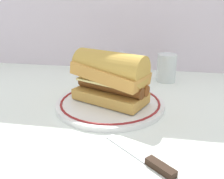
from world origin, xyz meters
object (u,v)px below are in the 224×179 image
plate (112,103)px  sausage_sandwich (112,76)px  drinking_glass (166,70)px  butter_knife (144,157)px  salt_shaker (121,63)px

plate → sausage_sandwich: size_ratio=1.35×
plate → drinking_glass: drinking_glass is taller
drinking_glass → butter_knife: (-0.05, -0.44, -0.03)m
sausage_sandwich → butter_knife: sausage_sandwich is taller
sausage_sandwich → drinking_glass: (0.14, 0.23, -0.04)m
sausage_sandwich → butter_knife: (0.09, -0.21, -0.08)m
salt_shaker → drinking_glass: bearing=-19.6°
salt_shaker → butter_knife: salt_shaker is taller
salt_shaker → butter_knife: 0.51m
butter_knife → drinking_glass: bearing=83.6°
drinking_glass → salt_shaker: bearing=160.4°
sausage_sandwich → salt_shaker: 0.29m
plate → salt_shaker: (-0.02, 0.29, 0.03)m
drinking_glass → sausage_sandwich: bearing=-121.6°
drinking_glass → butter_knife: bearing=-96.4°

